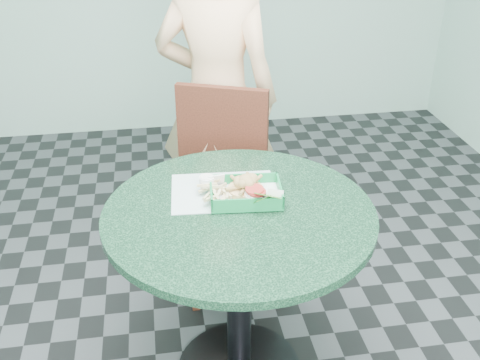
{
  "coord_description": "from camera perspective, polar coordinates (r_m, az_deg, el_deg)",
  "views": [
    {
      "loc": [
        -0.25,
        -1.59,
        1.79
      ],
      "look_at": [
        0.02,
        0.1,
        0.83
      ],
      "focal_mm": 42.0,
      "sensor_mm": 36.0,
      "label": 1
    }
  ],
  "objects": [
    {
      "name": "diner_person",
      "position": [
        2.7,
        -2.39,
        9.54
      ],
      "size": [
        0.75,
        0.62,
        1.75
      ],
      "primitive_type": "imported",
      "rotation": [
        0.0,
        0.0,
        2.78
      ],
      "color": "#EEBB8A",
      "rests_on": "floor"
    },
    {
      "name": "sauce_ramekin",
      "position": [
        1.98,
        -3.52,
        -0.66
      ],
      "size": [
        0.05,
        0.05,
        0.03
      ],
      "rotation": [
        0.0,
        0.0,
        0.05
      ],
      "color": "white",
      "rests_on": "food_basket"
    },
    {
      "name": "placemat",
      "position": [
        2.02,
        -1.63,
        -1.66
      ],
      "size": [
        0.39,
        0.3,
        0.0
      ],
      "primitive_type": "cube",
      "rotation": [
        0.0,
        0.0,
        -0.07
      ],
      "color": "#ACC9C8",
      "rests_on": "cafe_table"
    },
    {
      "name": "crab_sandwich",
      "position": [
        1.96,
        0.52,
        -0.94
      ],
      "size": [
        0.13,
        0.13,
        0.07
      ],
      "rotation": [
        0.0,
        0.0,
        0.0
      ],
      "color": "tan",
      "rests_on": "food_basket"
    },
    {
      "name": "garnish_cup",
      "position": [
        1.92,
        1.95,
        -2.01
      ],
      "size": [
        0.11,
        0.11,
        0.05
      ],
      "rotation": [
        0.0,
        0.0,
        0.2
      ],
      "color": "white",
      "rests_on": "food_basket"
    },
    {
      "name": "fries_pile",
      "position": [
        1.95,
        -2.53,
        -1.64
      ],
      "size": [
        0.12,
        0.13,
        0.04
      ],
      "primitive_type": null,
      "rotation": [
        0.0,
        0.0,
        -0.07
      ],
      "color": "beige",
      "rests_on": "food_basket"
    },
    {
      "name": "cafe_table",
      "position": [
        2.01,
        -0.09,
        -7.63
      ],
      "size": [
        0.93,
        0.93,
        0.75
      ],
      "color": "black",
      "rests_on": "floor"
    },
    {
      "name": "dining_chair",
      "position": [
        2.6,
        -1.45,
        0.37
      ],
      "size": [
        0.43,
        0.43,
        0.93
      ],
      "rotation": [
        0.0,
        0.0,
        -0.38
      ],
      "color": "#442611",
      "rests_on": "floor"
    },
    {
      "name": "food_basket",
      "position": [
        1.96,
        0.58,
        -2.05
      ],
      "size": [
        0.25,
        0.18,
        0.05
      ],
      "rotation": [
        0.0,
        0.0,
        -0.09
      ],
      "color": "#118342",
      "rests_on": "placemat"
    }
  ]
}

